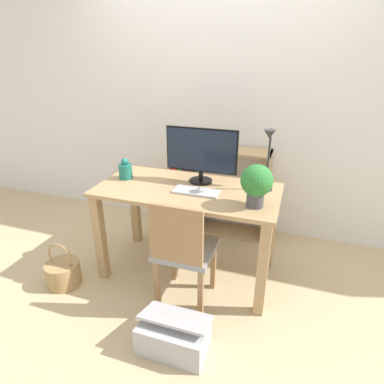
{
  "coord_description": "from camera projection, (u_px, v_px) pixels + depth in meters",
  "views": [
    {
      "loc": [
        0.75,
        -2.1,
        1.71
      ],
      "look_at": [
        0.0,
        0.1,
        0.69
      ],
      "focal_mm": 30.0,
      "sensor_mm": 36.0,
      "label": 1
    }
  ],
  "objects": [
    {
      "name": "ground_plane",
      "position": [
        188.0,
        270.0,
        2.73
      ],
      "size": [
        10.0,
        10.0,
        0.0
      ],
      "primitive_type": "plane",
      "color": "#CCB284"
    },
    {
      "name": "chair",
      "position": [
        183.0,
        249.0,
        2.2
      ],
      "size": [
        0.4,
        0.4,
        0.85
      ],
      "rotation": [
        0.0,
        0.0,
        -0.06
      ],
      "color": "gray",
      "rests_on": "ground_plane"
    },
    {
      "name": "basket",
      "position": [
        63.0,
        272.0,
        2.54
      ],
      "size": [
        0.26,
        0.26,
        0.37
      ],
      "color": "tan",
      "rests_on": "ground_plane"
    },
    {
      "name": "bookshelf",
      "position": [
        200.0,
        194.0,
        3.27
      ],
      "size": [
        0.96,
        0.28,
        0.87
      ],
      "color": "tan",
      "rests_on": "ground_plane"
    },
    {
      "name": "vase",
      "position": [
        125.0,
        170.0,
        2.58
      ],
      "size": [
        0.11,
        0.11,
        0.17
      ],
      "color": "#1E7266",
      "rests_on": "desk"
    },
    {
      "name": "keyboard",
      "position": [
        196.0,
        192.0,
        2.34
      ],
      "size": [
        0.34,
        0.14,
        0.02
      ],
      "color": "#B2B2B7",
      "rests_on": "desk"
    },
    {
      "name": "wall_back",
      "position": [
        220.0,
        99.0,
        3.01
      ],
      "size": [
        8.0,
        0.05,
        2.6
      ],
      "color": "white",
      "rests_on": "ground_plane"
    },
    {
      "name": "potted_plant",
      "position": [
        257.0,
        183.0,
        2.07
      ],
      "size": [
        0.21,
        0.21,
        0.29
      ],
      "color": "#4C4C51",
      "rests_on": "desk"
    },
    {
      "name": "storage_box",
      "position": [
        174.0,
        335.0,
        1.98
      ],
      "size": [
        0.43,
        0.31,
        0.26
      ],
      "color": "#B2B2B7",
      "rests_on": "ground_plane"
    },
    {
      "name": "monitor",
      "position": [
        201.0,
        152.0,
        2.44
      ],
      "size": [
        0.56,
        0.18,
        0.43
      ],
      "color": "black",
      "rests_on": "desk"
    },
    {
      "name": "desk_lamp",
      "position": [
        268.0,
        154.0,
        2.23
      ],
      "size": [
        0.1,
        0.19,
        0.47
      ],
      "color": "#2D2D33",
      "rests_on": "desk"
    },
    {
      "name": "desk",
      "position": [
        188.0,
        205.0,
        2.48
      ],
      "size": [
        1.37,
        0.69,
        0.76
      ],
      "color": "tan",
      "rests_on": "ground_plane"
    }
  ]
}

